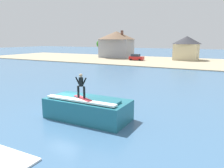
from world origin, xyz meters
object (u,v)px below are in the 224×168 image
house_small_cottage (187,47)px  tree_tall_bare (100,44)px  wave_crest (87,108)px  surfer (81,84)px  surfboard (83,98)px  car_near_shore (136,57)px  house_with_chimney (116,42)px

house_small_cottage → tree_tall_bare: (-25.71, -2.69, 0.58)m
wave_crest → surfer: surfer is taller
wave_crest → surfboard: bearing=-89.4°
car_near_shore → house_small_cottage: house_small_cottage is taller
surfer → house_with_chimney: house_with_chimney is taller
house_with_chimney → house_small_cottage: (20.76, 1.35, -1.22)m
surfer → surfboard: bearing=10.6°
surfboard → tree_tall_bare: bearing=119.3°
surfboard → house_small_cottage: house_small_cottage is taller
surfboard → car_near_shore: car_near_shore is taller
car_near_shore → house_small_cottage: 14.16m
surfboard → car_near_shore: (-13.22, 43.74, -0.77)m
surfboard → surfer: surfer is taller
wave_crest → house_with_chimney: (-22.38, 49.49, 4.09)m
car_near_shore → surfboard: bearing=-73.2°
house_small_cottage → tree_tall_bare: bearing=-174.0°
surfboard → house_small_cottage: (-1.62, 51.40, 1.95)m
house_small_cottage → surfer: bearing=-88.3°
surfboard → car_near_shore: size_ratio=0.49×
wave_crest → surfboard: (0.01, -0.56, 0.92)m
surfboard → house_small_cottage: 51.46m
tree_tall_bare → house_small_cottage: bearing=6.0°
house_with_chimney → tree_tall_bare: 5.17m
house_with_chimney → surfboard: bearing=-65.9°
car_near_shore → tree_tall_bare: tree_tall_bare is taller
house_with_chimney → tree_tall_bare: bearing=-164.8°
surfer → tree_tall_bare: (-27.23, 48.73, 1.55)m
car_near_shore → wave_crest: bearing=-73.0°
car_near_shore → house_with_chimney: size_ratio=0.33×
surfboard → surfer: 0.99m
surfboard → tree_tall_bare: size_ratio=0.34×
house_with_chimney → house_small_cottage: bearing=3.7°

